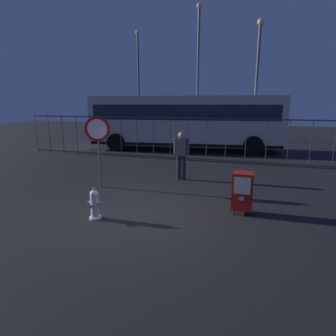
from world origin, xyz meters
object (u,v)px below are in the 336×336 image
Objects in this scene: fire_hydrant at (95,204)px; bus_near at (185,120)px; street_light_near_left at (198,68)px; newspaper_box_primary at (242,191)px; pedestrian at (181,153)px; street_light_near_right at (257,78)px; stop_sign at (98,137)px; street_light_far_left at (139,78)px.

fire_hydrant is 0.07× the size of bus_near.
newspaper_box_primary is at bearing -72.62° from street_light_near_left.
fire_hydrant is 10.34m from bus_near.
street_light_near_left is (-1.07, 7.81, 3.68)m from pedestrian.
fire_hydrant is at bearing -89.83° from street_light_near_left.
street_light_near_right reaches higher than bus_near.
street_light_near_right is (3.35, -1.14, -0.70)m from street_light_near_left.
street_light_far_left reaches higher than stop_sign.
fire_hydrant is 4.09m from pedestrian.
street_light_far_left is (-8.74, 14.38, 3.99)m from newspaper_box_primary.
street_light_near_left reaches higher than newspaper_box_primary.
fire_hydrant is at bearing -107.39° from street_light_near_right.
stop_sign is at bearing 117.80° from fire_hydrant.
fire_hydrant is 0.11× the size of street_light_near_right.
street_light_near_right reaches higher than stop_sign.
street_light_far_left reaches higher than bus_near.
fire_hydrant is 0.73× the size of newspaper_box_primary.
newspaper_box_primary is 0.13× the size of street_light_near_left.
bus_near is 8.01m from street_light_far_left.
stop_sign is 8.04m from bus_near.
street_light_near_left is 1.01× the size of street_light_far_left.
newspaper_box_primary is 0.46× the size of stop_sign.
street_light_near_right is at bearing 72.61° from fire_hydrant.
street_light_near_left is (1.15, 9.47, 3.02)m from stop_sign.
fire_hydrant is 17.18m from street_light_far_left.
street_light_near_right is (4.50, 8.33, 2.32)m from stop_sign.
street_light_near_right is 10.25m from street_light_far_left.
stop_sign is 2.85m from pedestrian.
street_light_near_left is 6.80m from street_light_far_left.
bus_near is at bearing 102.87° from pedestrian.
stop_sign is at bearing -143.11° from pedestrian.
bus_near is 4.35m from street_light_near_right.
stop_sign is 0.28× the size of street_light_far_left.
bus_near is at bearing 112.17° from newspaper_box_primary.
street_light_near_right reaches higher than pedestrian.
pedestrian is 7.65m from street_light_near_right.
street_light_near_left reaches higher than bus_near.
street_light_near_right reaches higher than newspaper_box_primary.
pedestrian is 0.21× the size of street_light_far_left.
street_light_near_right is (2.28, 6.67, 2.97)m from pedestrian.
stop_sign is 0.28× the size of street_light_near_left.
street_light_near_left is (-0.04, 11.71, 4.27)m from fire_hydrant.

